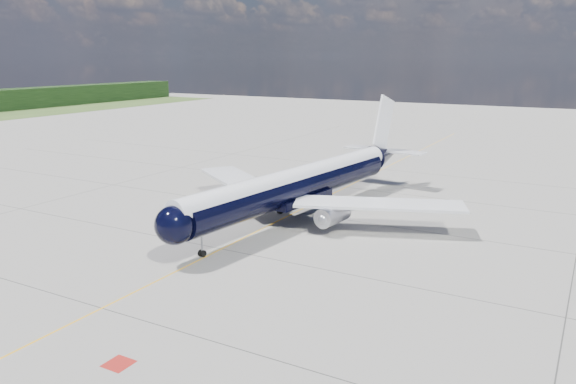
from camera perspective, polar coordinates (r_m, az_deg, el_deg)
name	(u,v)px	position (r m, az deg, el deg)	size (l,w,h in m)	color
ground	(314,203)	(71.12, 2.69, -1.11)	(320.00, 320.00, 0.00)	gray
taxiway_centerline	(296,212)	(66.84, 0.77, -2.06)	(0.16, 160.00, 0.01)	#FFB00D
red_marking	(119,364)	(36.88, -16.83, -16.36)	(1.60, 1.60, 0.01)	maroon
main_airliner	(303,183)	(63.93, 1.51, 0.93)	(36.69, 44.94, 12.99)	black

